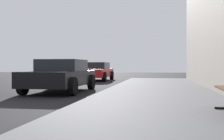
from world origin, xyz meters
name	(u,v)px	position (x,y,z in m)	size (l,w,h in m)	color
sidewalk	(161,128)	(4.00, 0.00, 0.07)	(4.00, 32.00, 0.15)	#5B5B60
car_black	(61,75)	(0.16, 6.29, 0.65)	(2.03, 4.19, 1.27)	black
car_red	(96,71)	(-0.43, 15.00, 0.65)	(2.04, 4.56, 1.27)	red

